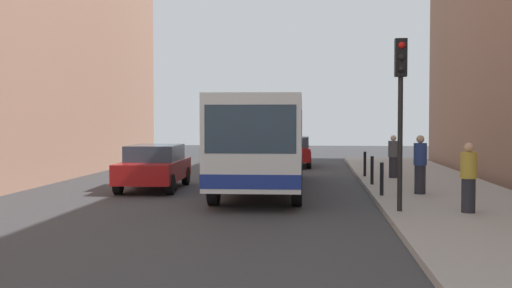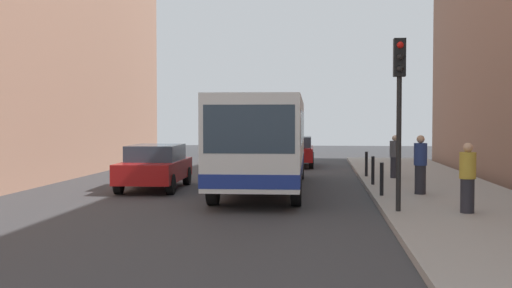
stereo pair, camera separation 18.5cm
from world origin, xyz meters
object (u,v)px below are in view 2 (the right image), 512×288
Objects in this scene: bollard_far at (366,164)px; pedestrian_near_signal at (468,178)px; traffic_light at (399,91)px; bollard_mid at (373,170)px; pedestrian_far_sidewalk at (395,157)px; car_beside_bus at (155,166)px; car_behind_bus at (295,151)px; bollard_near at (382,179)px; pedestrian_mid_sidewalk at (420,165)px; bus at (265,138)px.

pedestrian_near_signal reaches higher than bollard_far.
traffic_light is 4.32× the size of bollard_mid.
pedestrian_far_sidewalk is (1.01, 2.52, 0.32)m from bollard_mid.
car_beside_bus is at bearing -173.92° from bollard_mid.
bollard_mid is (3.04, -10.16, -0.16)m from car_behind_bus.
car_beside_bus reaches higher than bollard_near.
pedestrian_near_signal is (8.94, -5.58, 0.18)m from car_beside_bus.
pedestrian_mid_sidewalk reaches higher than car_behind_bus.
bus reaches higher than car_beside_bus.
bollard_far is (3.61, 3.62, -1.10)m from bus.
bus reaches higher than pedestrian_mid_sidewalk.
pedestrian_near_signal is (5.28, -5.83, -0.76)m from bus.
traffic_light is at bearing -88.17° from bollard_near.
traffic_light is 4.25m from pedestrian_mid_sidewalk.
bollard_near is 1.31m from pedestrian_mid_sidewalk.
bollard_near is (-0.10, 3.13, -2.38)m from traffic_light.
car_beside_bus is at bearing 49.46° from pedestrian_near_signal.
pedestrian_far_sidewalk is (-0.15, 5.16, -0.07)m from pedestrian_mid_sidewalk.
traffic_light reaches higher than pedestrian_far_sidewalk.
bollard_near is 0.59× the size of pedestrian_far_sidewalk.
car_behind_bus is at bearing -113.65° from car_beside_bus.
traffic_light is 2.50× the size of pedestrian_near_signal.
car_behind_bus is at bearing 7.31° from pedestrian_near_signal.
bollard_far is 5.87m from pedestrian_mid_sidewalk.
car_beside_bus is 10.54m from pedestrian_near_signal.
car_behind_bus is 4.65× the size of bollard_far.
pedestrian_near_signal is at bearing 105.41° from car_behind_bus.
bollard_far is (7.27, 3.88, -0.16)m from car_beside_bus.
traffic_light is at bearing -89.39° from bollard_far.
pedestrian_near_signal is at bearing 112.72° from pedestrian_mid_sidewalk.
bollard_mid is 2.74m from pedestrian_far_sidewalk.
pedestrian_far_sidewalk is (4.61, 3.04, -0.78)m from bus.
traffic_light is at bearing 121.87° from bus.
car_behind_bus is at bearing 100.82° from traffic_light.
bollard_far is at bearing 90.00° from bollard_near.
traffic_light is (3.71, -5.72, 1.28)m from bus.
car_behind_bus is at bearing 102.88° from bollard_near.
bollard_mid is at bearing -176.38° from car_beside_bus.
bollard_far is (0.00, 3.11, 0.00)m from bollard_mid.
pedestrian_mid_sidewalk reaches higher than bollard_far.
pedestrian_mid_sidewalk is (-0.51, 3.71, 0.05)m from pedestrian_near_signal.
bus is 11.65× the size of bollard_mid.
pedestrian_mid_sidewalk reaches higher than pedestrian_far_sidewalk.
car_behind_bus is 4.65× the size of bollard_mid.
car_beside_bus reaches higher than bollard_far.
bus is at bearing -171.83° from bollard_mid.
car_beside_bus reaches higher than bollard_mid.
bollard_far is 9.61m from pedestrian_near_signal.
car_beside_bus is 9.44m from traffic_light.
bus is at bearing 86.44° from car_behind_bus.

